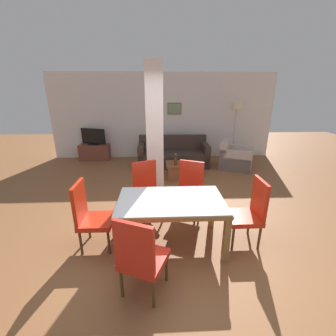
# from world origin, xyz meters

# --- Properties ---
(ground_plane) EXTENTS (18.00, 18.00, 0.00)m
(ground_plane) POSITION_xyz_m (0.00, 0.00, 0.00)
(ground_plane) COLOR brown
(back_wall) EXTENTS (7.20, 0.09, 2.70)m
(back_wall) POSITION_xyz_m (0.00, 4.66, 1.35)
(back_wall) COLOR silver
(back_wall) RESTS_ON ground_plane
(divider_pillar) EXTENTS (0.33, 0.35, 2.70)m
(divider_pillar) POSITION_xyz_m (-0.23, 1.65, 1.35)
(divider_pillar) COLOR silver
(divider_pillar) RESTS_ON ground_plane
(dining_table) EXTENTS (1.50, 0.91, 0.73)m
(dining_table) POSITION_xyz_m (0.00, 0.00, 0.57)
(dining_table) COLOR olive
(dining_table) RESTS_ON ground_plane
(dining_chair_far_right) EXTENTS (0.61, 0.61, 0.99)m
(dining_chair_far_right) POSITION_xyz_m (0.37, 0.81, 0.52)
(dining_chair_far_right) COLOR red
(dining_chair_far_right) RESTS_ON ground_plane
(dining_chair_head_left) EXTENTS (0.46, 0.46, 0.99)m
(dining_chair_head_left) POSITION_xyz_m (-1.14, 0.00, 0.52)
(dining_chair_head_left) COLOR red
(dining_chair_head_left) RESTS_ON ground_plane
(dining_chair_far_left) EXTENTS (0.61, 0.61, 0.99)m
(dining_chair_far_left) POSITION_xyz_m (-0.37, 0.84, 0.52)
(dining_chair_far_left) COLOR red
(dining_chair_far_left) RESTS_ON ground_plane
(dining_chair_head_right) EXTENTS (0.46, 0.46, 0.99)m
(dining_chair_head_right) POSITION_xyz_m (1.14, 0.00, 0.52)
(dining_chair_head_right) COLOR red
(dining_chair_head_right) RESTS_ON ground_plane
(dining_chair_near_left) EXTENTS (0.60, 0.60, 0.99)m
(dining_chair_near_left) POSITION_xyz_m (-0.37, -0.87, 0.52)
(dining_chair_near_left) COLOR red
(dining_chair_near_left) RESTS_ON ground_plane
(sofa) EXTENTS (2.06, 0.88, 0.86)m
(sofa) POSITION_xyz_m (0.28, 3.71, 0.29)
(sofa) COLOR #382A23
(sofa) RESTS_ON ground_plane
(armchair) EXTENTS (1.13, 1.13, 0.79)m
(armchair) POSITION_xyz_m (2.05, 3.34, 0.28)
(armchair) COLOR #BFACA3
(armchair) RESTS_ON ground_plane
(coffee_table) EXTENTS (0.72, 0.56, 0.40)m
(coffee_table) POSITION_xyz_m (0.39, 2.63, 0.20)
(coffee_table) COLOR brown
(coffee_table) RESTS_ON ground_plane
(bottle) EXTENTS (0.08, 0.08, 0.29)m
(bottle) POSITION_xyz_m (0.26, 2.49, 0.51)
(bottle) COLOR #4C2D14
(bottle) RESTS_ON coffee_table
(tv_stand) EXTENTS (0.95, 0.40, 0.51)m
(tv_stand) POSITION_xyz_m (-2.24, 4.38, 0.25)
(tv_stand) COLOR brown
(tv_stand) RESTS_ON ground_plane
(tv_screen) EXTENTS (0.80, 0.30, 0.51)m
(tv_screen) POSITION_xyz_m (-2.24, 4.38, 0.75)
(tv_screen) COLOR black
(tv_screen) RESTS_ON tv_stand
(floor_lamp) EXTENTS (0.29, 0.29, 1.83)m
(floor_lamp) POSITION_xyz_m (2.28, 4.28, 1.53)
(floor_lamp) COLOR #B7B7BC
(floor_lamp) RESTS_ON ground_plane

